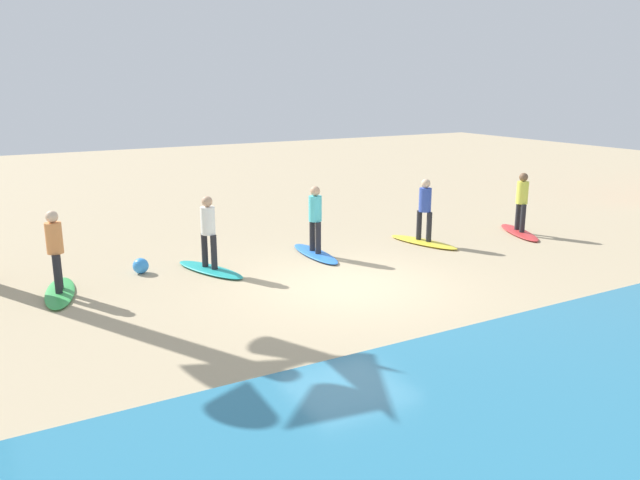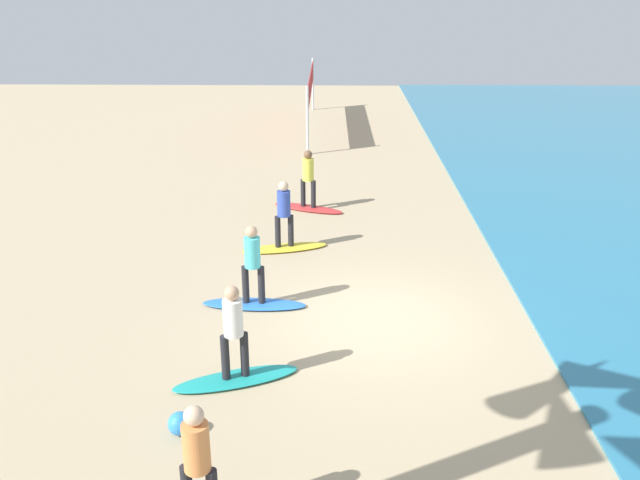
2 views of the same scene
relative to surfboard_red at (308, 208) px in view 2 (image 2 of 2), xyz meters
The scene contains 12 objects.
ground_plane 6.83m from the surfboard_red, 13.28° to the left, with size 60.00×60.00×0.00m, color tan.
surfboard_red is the anchor object (origin of this frame).
surfer_red 0.99m from the surfboard_red, behind, with size 0.32×0.44×1.64m.
surfboard_yellow 3.08m from the surfboard_red, ahead, with size 2.10×0.56×0.09m, color yellow.
surfer_yellow 3.24m from the surfboard_red, ahead, with size 0.32×0.45×1.64m.
surfboard_blue 6.16m from the surfboard_red, ahead, with size 2.10×0.56×0.09m, color blue.
surfer_blue 6.24m from the surfboard_red, ahead, with size 0.32×0.46×1.64m.
surfboard_teal 8.87m from the surfboard_red, ahead, with size 2.10×0.56×0.09m, color teal.
surfer_teal 8.92m from the surfboard_red, ahead, with size 0.32×0.44×1.64m.
surfer_green 12.07m from the surfboard_red, ahead, with size 0.32×0.45×1.64m.
volleyball_net 11.07m from the surfboard_red, behind, with size 9.10×0.19×2.50m.
beach_ball 10.33m from the surfboard_red, ahead, with size 0.35×0.35×0.35m, color #338CE5.
Camera 2 is at (11.76, -0.82, 6.26)m, focal length 38.22 mm.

